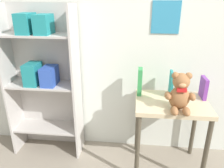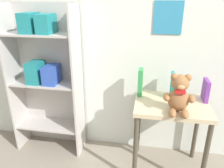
% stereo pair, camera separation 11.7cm
% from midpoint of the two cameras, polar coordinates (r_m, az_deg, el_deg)
% --- Properties ---
extents(wall_back, '(4.80, 0.07, 2.50)m').
position_cam_midpoint_polar(wall_back, '(2.03, 8.56, 14.55)').
color(wall_back, silver).
rests_on(wall_back, ground_plane).
extents(bookshelf_side, '(0.67, 0.28, 1.45)m').
position_cam_midpoint_polar(bookshelf_side, '(2.18, -18.98, 2.43)').
color(bookshelf_side, '#BCB7B2').
rests_on(bookshelf_side, ground_plane).
extents(display_table, '(0.61, 0.46, 0.68)m').
position_cam_midpoint_polar(display_table, '(1.95, 13.39, -7.52)').
color(display_table, beige).
rests_on(display_table, ground_plane).
extents(teddy_bear, '(0.23, 0.21, 0.30)m').
position_cam_midpoint_polar(teddy_bear, '(1.73, 15.52, -2.38)').
color(teddy_bear, '#99663D').
rests_on(teddy_bear, display_table).
extents(book_standing_green, '(0.04, 0.10, 0.24)m').
position_cam_midpoint_polar(book_standing_green, '(1.95, 5.58, 0.63)').
color(book_standing_green, '#33934C').
rests_on(book_standing_green, display_table).
extents(book_standing_teal, '(0.02, 0.15, 0.22)m').
position_cam_midpoint_polar(book_standing_teal, '(1.98, 13.54, 0.06)').
color(book_standing_teal, teal).
rests_on(book_standing_teal, display_table).
extents(book_standing_purple, '(0.03, 0.15, 0.18)m').
position_cam_midpoint_polar(book_standing_purple, '(2.02, 21.30, -0.95)').
color(book_standing_purple, purple).
rests_on(book_standing_purple, display_table).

